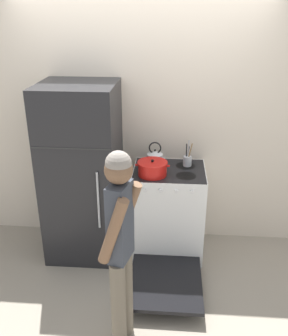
# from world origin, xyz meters

# --- Properties ---
(ground_plane) EXTENTS (14.00, 14.00, 0.00)m
(ground_plane) POSITION_xyz_m (0.00, 0.00, 0.00)
(ground_plane) COLOR gray
(wall_back) EXTENTS (10.00, 0.06, 2.55)m
(wall_back) POSITION_xyz_m (0.00, 0.03, 1.27)
(wall_back) COLOR beige
(wall_back) RESTS_ON ground_plane
(refrigerator) EXTENTS (0.72, 0.72, 1.76)m
(refrigerator) POSITION_xyz_m (-0.56, -0.35, 0.88)
(refrigerator) COLOR black
(refrigerator) RESTS_ON ground_plane
(stove_range) EXTENTS (0.71, 1.35, 0.92)m
(stove_range) POSITION_xyz_m (0.30, -0.34, 0.46)
(stove_range) COLOR white
(stove_range) RESTS_ON ground_plane
(dutch_oven_pot) EXTENTS (0.33, 0.29, 0.16)m
(dutch_oven_pot) POSITION_xyz_m (0.14, -0.43, 0.99)
(dutch_oven_pot) COLOR red
(dutch_oven_pot) RESTS_ON stove_range
(tea_kettle) EXTENTS (0.20, 0.16, 0.25)m
(tea_kettle) POSITION_xyz_m (0.15, -0.18, 1.00)
(tea_kettle) COLOR silver
(tea_kettle) RESTS_ON stove_range
(utensil_jar) EXTENTS (0.09, 0.09, 0.27)m
(utensil_jar) POSITION_xyz_m (0.48, -0.18, 0.98)
(utensil_jar) COLOR #B7BABF
(utensil_jar) RESTS_ON stove_range
(person) EXTENTS (0.30, 0.36, 1.58)m
(person) POSITION_xyz_m (-0.01, -1.52, 0.90)
(person) COLOR #6B6051
(person) RESTS_ON ground_plane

